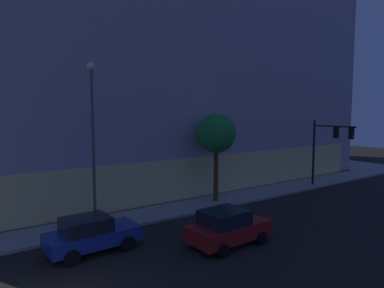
% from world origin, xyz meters
% --- Properties ---
extents(modern_building, '(36.93, 30.65, 21.99)m').
position_xyz_m(modern_building, '(14.62, 24.56, 10.92)').
color(modern_building, '#4C4C51').
rests_on(modern_building, ground).
extents(traffic_light_far_corner, '(0.38, 3.66, 5.52)m').
position_xyz_m(traffic_light_far_corner, '(23.36, 5.83, 4.00)').
color(traffic_light_far_corner, black).
rests_on(traffic_light_far_corner, sidewalk_corner).
extents(street_lamp_sidewalk, '(0.44, 0.44, 8.79)m').
position_xyz_m(street_lamp_sidewalk, '(4.31, 7.50, 5.60)').
color(street_lamp_sidewalk, '#535353').
rests_on(street_lamp_sidewalk, sidewalk_corner).
extents(sidewalk_tree, '(2.74, 2.74, 6.12)m').
position_xyz_m(sidewalk_tree, '(13.08, 7.87, 4.84)').
color(sidewalk_tree, brown).
rests_on(sidewalk_tree, sidewalk_corner).
extents(car_blue, '(4.17, 2.23, 1.63)m').
position_xyz_m(car_blue, '(3.12, 4.61, 0.83)').
color(car_blue, navy).
rests_on(car_blue, ground).
extents(car_red, '(4.11, 2.27, 1.72)m').
position_xyz_m(car_red, '(8.76, 1.68, 0.86)').
color(car_red, maroon).
rests_on(car_red, ground).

